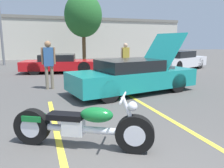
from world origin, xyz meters
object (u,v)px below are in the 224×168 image
at_px(motorcycle, 81,126).
at_px(spectator_midground, 125,56).
at_px(light_pole, 1,14).
at_px(spectator_near_motorcycle, 49,60).
at_px(show_car_hood_open, 134,76).
at_px(parked_car_right_row, 177,60).
at_px(tree_background, 83,15).
at_px(parked_car_mid_row, 60,64).

height_order(motorcycle, spectator_midground, spectator_midground).
bearing_deg(light_pole, spectator_near_motorcycle, -74.50).
bearing_deg(spectator_midground, show_car_hood_open, -108.02).
bearing_deg(light_pole, parked_car_right_row, -30.13).
bearing_deg(parked_car_right_row, light_pole, 125.49).
relative_size(light_pole, tree_background, 1.16).
bearing_deg(tree_background, spectator_midground, -86.47).
height_order(parked_car_right_row, spectator_near_motorcycle, spectator_near_motorcycle).
xyz_separation_m(light_pole, show_car_hood_open, (5.66, -11.69, -3.23)).
bearing_deg(parked_car_mid_row, show_car_hood_open, -59.83).
bearing_deg(show_car_hood_open, light_pole, 105.04).
bearing_deg(spectator_near_motorcycle, parked_car_mid_row, 79.31).
xyz_separation_m(show_car_hood_open, parked_car_right_row, (5.52, 5.21, -0.01)).
relative_size(show_car_hood_open, parked_car_mid_row, 1.03).
relative_size(motorcycle, spectator_midground, 1.30).
bearing_deg(tree_background, spectator_near_motorcycle, -108.43).
bearing_deg(light_pole, spectator_midground, -48.54).
bearing_deg(spectator_near_motorcycle, show_car_hood_open, -28.92).
height_order(tree_background, parked_car_right_row, tree_background).
bearing_deg(parked_car_mid_row, parked_car_right_row, 5.13).
bearing_deg(spectator_midground, light_pole, 131.46).
xyz_separation_m(tree_background, spectator_near_motorcycle, (-3.59, -10.76, -2.93)).
bearing_deg(spectator_midground, parked_car_right_row, 17.46).
height_order(motorcycle, parked_car_mid_row, parked_car_mid_row).
bearing_deg(motorcycle, parked_car_mid_row, 115.34).
bearing_deg(spectator_midground, motorcycle, -117.38).
distance_m(parked_car_right_row, parked_car_mid_row, 7.57).
distance_m(parked_car_mid_row, spectator_midground, 4.00).
distance_m(parked_car_mid_row, spectator_near_motorcycle, 4.68).
distance_m(light_pole, parked_car_right_row, 13.32).
relative_size(light_pole, parked_car_mid_row, 1.47).
xyz_separation_m(tree_background, motorcycle, (-3.34, -15.92, -3.65)).
xyz_separation_m(motorcycle, show_car_hood_open, (2.60, 3.59, 0.21)).
xyz_separation_m(tree_background, show_car_hood_open, (-0.74, -12.34, -3.44)).
distance_m(show_car_hood_open, spectator_near_motorcycle, 3.30).
bearing_deg(parked_car_right_row, tree_background, 99.49).
bearing_deg(spectator_midground, tree_background, 93.53).
bearing_deg(tree_background, parked_car_right_row, -56.13).
height_order(tree_background, show_car_hood_open, tree_background).
height_order(motorcycle, spectator_near_motorcycle, spectator_near_motorcycle).
xyz_separation_m(tree_background, spectator_midground, (0.52, -8.47, -3.00)).
height_order(parked_car_right_row, spectator_midground, spectator_midground).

